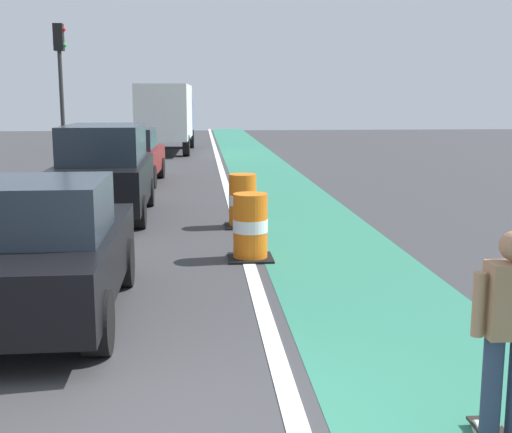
{
  "coord_description": "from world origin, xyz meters",
  "views": [
    {
      "loc": [
        0.16,
        -4.87,
        2.62
      ],
      "look_at": [
        0.86,
        3.56,
        1.1
      ],
      "focal_mm": 46.46,
      "sensor_mm": 36.0,
      "label": 1
    }
  ],
  "objects": [
    {
      "name": "bike_lane_strip",
      "position": [
        2.4,
        12.0,
        0.0
      ],
      "size": [
        2.5,
        80.0,
        0.01
      ],
      "primitive_type": "cube",
      "color": "#2D755B",
      "rests_on": "ground"
    },
    {
      "name": "lane_divider_stripe",
      "position": [
        0.9,
        12.0,
        0.01
      ],
      "size": [
        0.2,
        80.0,
        0.01
      ],
      "primitive_type": "cube",
      "color": "silver",
      "rests_on": "ground"
    },
    {
      "name": "skateboarder_on_lane",
      "position": [
        2.38,
        -0.44,
        0.91
      ],
      "size": [
        0.57,
        0.8,
        1.69
      ],
      "color": "black",
      "rests_on": "ground"
    },
    {
      "name": "parked_sedan_nearest",
      "position": [
        -1.76,
        2.94,
        0.83
      ],
      "size": [
        1.96,
        4.12,
        1.7
      ],
      "color": "black",
      "rests_on": "ground"
    },
    {
      "name": "parked_suv_second",
      "position": [
        -1.96,
        9.9,
        1.04
      ],
      "size": [
        1.96,
        4.62,
        2.04
      ],
      "color": "black",
      "rests_on": "ground"
    },
    {
      "name": "parked_sedan_third",
      "position": [
        -2.08,
        15.85,
        0.83
      ],
      "size": [
        2.06,
        4.18,
        1.7
      ],
      "color": "maroon",
      "rests_on": "ground"
    },
    {
      "name": "traffic_barrel_front",
      "position": [
        0.95,
        5.71,
        0.53
      ],
      "size": [
        0.73,
        0.73,
        1.09
      ],
      "color": "orange",
      "rests_on": "ground"
    },
    {
      "name": "traffic_barrel_mid",
      "position": [
        1.0,
        8.5,
        0.53
      ],
      "size": [
        0.73,
        0.73,
        1.09
      ],
      "color": "orange",
      "rests_on": "ground"
    },
    {
      "name": "delivery_truck_down_block",
      "position": [
        -1.47,
        27.77,
        1.85
      ],
      "size": [
        2.54,
        7.66,
        3.23
      ],
      "color": "silver",
      "rests_on": "ground"
    },
    {
      "name": "traffic_light_corner",
      "position": [
        -4.59,
        18.76,
        3.5
      ],
      "size": [
        0.41,
        0.32,
        5.1
      ],
      "color": "#2D2D2D",
      "rests_on": "ground"
    }
  ]
}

